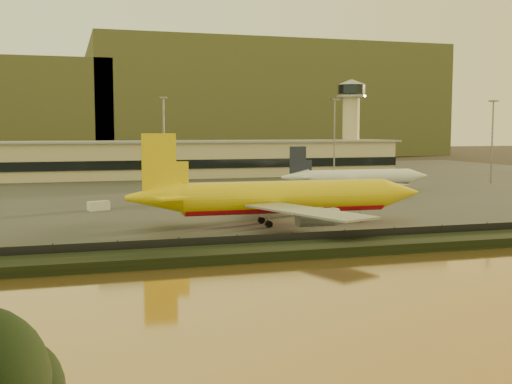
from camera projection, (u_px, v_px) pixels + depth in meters
The scene contains 12 objects.
ground at pixel (300, 233), 104.03m from camera, with size 900.00×900.00×0.00m, color black.
embankment at pixel (343, 248), 87.75m from camera, with size 320.00×7.00×1.40m, color black.
tarmac at pixel (190, 184), 194.60m from camera, with size 320.00×220.00×0.20m, color #2D2D2D.
perimeter_fence at pixel (332, 239), 91.51m from camera, with size 300.00×0.05×2.20m, color black.
terminal_building at pixel (131, 160), 218.99m from camera, with size 202.00×25.00×12.60m.
control_tower at pixel (351, 116), 246.76m from camera, with size 11.20×11.20×35.50m.
apron_light_masts at pixel (256, 133), 178.28m from camera, with size 152.20×12.20×25.40m.
distant_hills at pixel (88, 107), 419.21m from camera, with size 470.00×160.00×70.00m.
dhl_cargo_jet at pixel (281, 198), 111.59m from camera, with size 53.39×52.41×15.98m.
white_narrowbody_jet at pixel (357, 178), 171.78m from camera, with size 42.29×41.37×12.17m.
gse_vehicle_yellow at pixel (331, 208), 129.67m from camera, with size 3.80×1.71×1.71m, color #DFBB0B.
gse_vehicle_white at pixel (99, 206), 131.68m from camera, with size 4.29×1.93×1.93m, color white.
Camera 1 is at (-36.27, -96.52, 16.92)m, focal length 45.00 mm.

